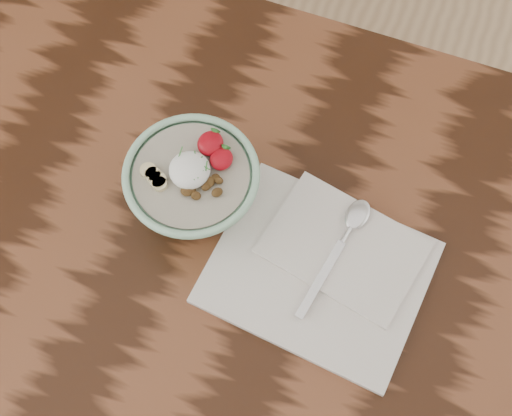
{
  "coord_description": "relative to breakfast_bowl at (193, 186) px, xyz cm",
  "views": [
    {
      "loc": [
        6.54,
        -28.35,
        168.75
      ],
      "look_at": [
        -5.81,
        5.18,
        85.82
      ],
      "focal_mm": 50.0,
      "sensor_mm": 36.0,
      "label": 1
    }
  ],
  "objects": [
    {
      "name": "breakfast_bowl",
      "position": [
        0.0,
        0.0,
        0.0
      ],
      "size": [
        18.2,
        18.2,
        12.37
      ],
      "rotation": [
        0.0,
        0.0,
        -0.12
      ],
      "color": "#9ACFAC",
      "rests_on": "table"
    },
    {
      "name": "table",
      "position": [
        15.61,
        -7.19,
        -15.48
      ],
      "size": [
        160.0,
        90.0,
        75.0
      ],
      "color": "black",
      "rests_on": "ground"
    },
    {
      "name": "spoon",
      "position": [
        21.69,
        2.76,
        -4.0
      ],
      "size": [
        5.64,
        19.52,
        1.02
      ],
      "rotation": [
        0.0,
        0.0,
        -0.18
      ],
      "color": "silver",
      "rests_on": "napkin"
    },
    {
      "name": "napkin",
      "position": [
        20.07,
        -3.03,
        -5.45
      ],
      "size": [
        30.71,
        26.41,
        1.75
      ],
      "rotation": [
        0.0,
        0.0,
        -0.1
      ],
      "color": "silver",
      "rests_on": "table"
    }
  ]
}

